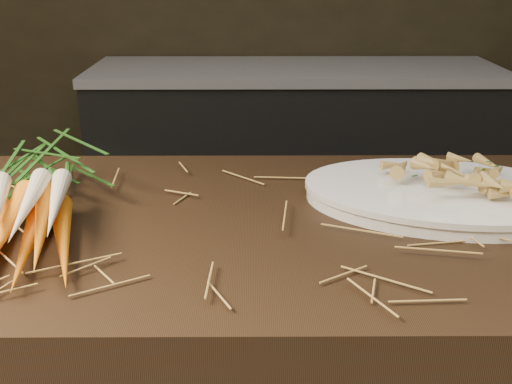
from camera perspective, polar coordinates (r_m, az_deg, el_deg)
back_counter at (r=3.00m, az=3.40°, el=3.14°), size 1.82×0.62×0.84m
straw_bedding at (r=1.06m, az=-6.03°, el=-1.88°), size 1.40×0.60×0.02m
root_veg_bunch at (r=1.11m, az=-18.80°, el=0.33°), size 0.27×0.56×0.10m
serving_platter at (r=1.16m, az=16.40°, el=-0.43°), size 0.54×0.42×0.03m
roasted_veg_heap at (r=1.15m, az=16.59°, el=1.41°), size 0.27×0.22×0.05m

